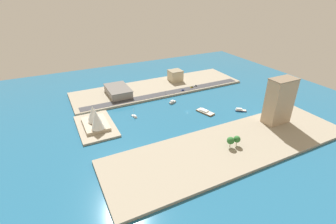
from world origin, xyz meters
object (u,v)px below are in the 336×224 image
at_px(sedan_silver, 196,86).
at_px(opera_landmark, 95,118).
at_px(hatchback_blue, 183,90).
at_px(carpark_squat_concrete, 118,91).
at_px(taxi_yellow_cab, 192,87).
at_px(patrol_launch_navy, 240,110).
at_px(traffic_light_waterfront, 165,93).
at_px(office_block_beige, 175,75).
at_px(yacht_sleek_gray, 173,102).
at_px(apartment_midrise_tan, 279,101).
at_px(sailboat_small_white, 134,116).
at_px(barge_flat_brown, 205,112).

distance_m(sedan_silver, opera_landmark, 159.69).
height_order(hatchback_blue, opera_landmark, opera_landmark).
xyz_separation_m(carpark_squat_concrete, taxi_yellow_cab, (-23.99, -100.04, -3.90)).
distance_m(patrol_launch_navy, taxi_yellow_cab, 85.46).
bearing_deg(traffic_light_waterfront, office_block_beige, -40.70).
relative_size(patrol_launch_navy, yacht_sleek_gray, 1.14).
distance_m(taxi_yellow_cab, opera_landmark, 152.11).
bearing_deg(apartment_midrise_tan, office_block_beige, 12.27).
relative_size(yacht_sleek_gray, hatchback_blue, 2.53).
distance_m(sailboat_small_white, traffic_light_waterfront, 63.75).
distance_m(office_block_beige, hatchback_blue, 42.15).
bearing_deg(traffic_light_waterfront, yacht_sleek_gray, -176.87).
height_order(sailboat_small_white, carpark_squat_concrete, carpark_squat_concrete).
height_order(patrol_launch_navy, taxi_yellow_cab, taxi_yellow_cab).
bearing_deg(apartment_midrise_tan, barge_flat_brown, 43.34).
distance_m(sailboat_small_white, office_block_beige, 122.91).
bearing_deg(sedan_silver, carpark_squat_concrete, 78.21).
bearing_deg(traffic_light_waterfront, taxi_yellow_cab, -78.46).
distance_m(barge_flat_brown, apartment_midrise_tan, 79.82).
xyz_separation_m(carpark_squat_concrete, hatchback_blue, (-27.86, -83.03, -3.90)).
relative_size(yacht_sleek_gray, taxi_yellow_cab, 2.42).
height_order(barge_flat_brown, sailboat_small_white, sailboat_small_white).
distance_m(yacht_sleek_gray, office_block_beige, 76.13).
height_order(barge_flat_brown, patrol_launch_navy, patrol_launch_navy).
bearing_deg(carpark_squat_concrete, traffic_light_waterfront, -122.16).
distance_m(sailboat_small_white, opera_landmark, 44.77).
height_order(yacht_sleek_gray, carpark_squat_concrete, carpark_squat_concrete).
relative_size(apartment_midrise_tan, hatchback_blue, 11.13).
distance_m(barge_flat_brown, sedan_silver, 77.10).
bearing_deg(barge_flat_brown, sedan_silver, -24.22).
bearing_deg(sailboat_small_white, hatchback_blue, -65.75).
xyz_separation_m(barge_flat_brown, apartment_midrise_tan, (-54.98, -51.88, 25.64)).
relative_size(sailboat_small_white, apartment_midrise_tan, 0.21).
relative_size(sailboat_small_white, sedan_silver, 2.42).
distance_m(patrol_launch_navy, hatchback_blue, 86.50).
relative_size(barge_flat_brown, carpark_squat_concrete, 0.52).
bearing_deg(carpark_squat_concrete, barge_flat_brown, -140.70).
bearing_deg(barge_flat_brown, yacht_sleek_gray, 28.17).
xyz_separation_m(sailboat_small_white, taxi_yellow_cab, (41.86, -101.34, 2.51)).
bearing_deg(sedan_silver, yacht_sleek_gray, 119.50).
bearing_deg(yacht_sleek_gray, hatchback_blue, -49.31).
distance_m(patrol_launch_navy, sedan_silver, 85.98).
relative_size(barge_flat_brown, sedan_silver, 5.39).
bearing_deg(patrol_launch_navy, traffic_light_waterfront, 39.81).
distance_m(yacht_sleek_gray, traffic_light_waterfront, 19.79).
relative_size(barge_flat_brown, opera_landmark, 0.58).
relative_size(patrol_launch_navy, office_block_beige, 0.65).
bearing_deg(patrol_launch_navy, apartment_midrise_tan, -162.71).
relative_size(barge_flat_brown, hatchback_blue, 5.30).
relative_size(yacht_sleek_gray, office_block_beige, 0.57).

